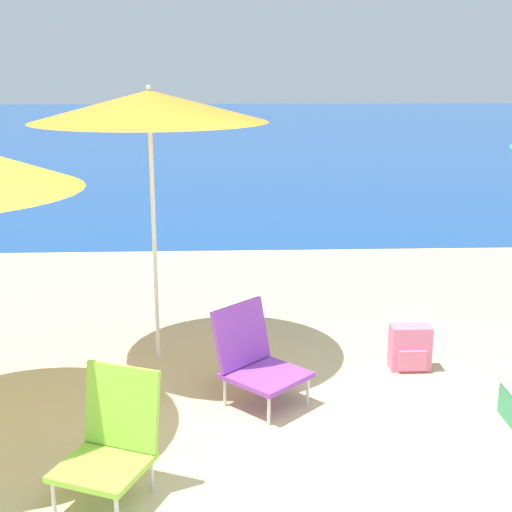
{
  "coord_description": "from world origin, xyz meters",
  "views": [
    {
      "loc": [
        -0.82,
        -3.66,
        2.42
      ],
      "look_at": [
        -0.59,
        1.66,
        1.0
      ],
      "focal_mm": 50.0,
      "sensor_mm": 36.0,
      "label": 1
    }
  ],
  "objects_px": {
    "beach_chair_purple": "(255,357)",
    "beach_umbrella_orange": "(149,107)",
    "beach_chair_lime": "(113,437)",
    "backpack_pink": "(410,348)"
  },
  "relations": [
    {
      "from": "beach_umbrella_orange",
      "to": "beach_chair_purple",
      "type": "height_order",
      "value": "beach_umbrella_orange"
    },
    {
      "from": "backpack_pink",
      "to": "beach_umbrella_orange",
      "type": "bearing_deg",
      "value": 170.47
    },
    {
      "from": "beach_chair_lime",
      "to": "backpack_pink",
      "type": "height_order",
      "value": "beach_chair_lime"
    },
    {
      "from": "beach_chair_purple",
      "to": "beach_chair_lime",
      "type": "bearing_deg",
      "value": -171.4
    },
    {
      "from": "beach_umbrella_orange",
      "to": "beach_chair_lime",
      "type": "distance_m",
      "value": 2.68
    },
    {
      "from": "backpack_pink",
      "to": "beach_chair_purple",
      "type": "bearing_deg",
      "value": -158.37
    },
    {
      "from": "beach_umbrella_orange",
      "to": "beach_chair_lime",
      "type": "relative_size",
      "value": 3.09
    },
    {
      "from": "beach_umbrella_orange",
      "to": "beach_chair_purple",
      "type": "bearing_deg",
      "value": -47.52
    },
    {
      "from": "beach_chair_purple",
      "to": "backpack_pink",
      "type": "distance_m",
      "value": 1.41
    },
    {
      "from": "beach_chair_purple",
      "to": "beach_umbrella_orange",
      "type": "bearing_deg",
      "value": 87.88
    }
  ]
}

